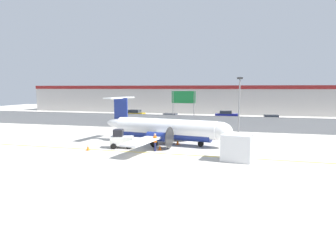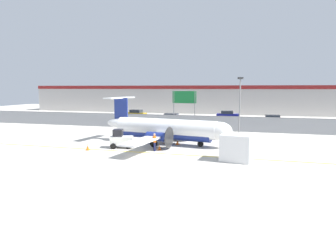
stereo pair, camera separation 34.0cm
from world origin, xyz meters
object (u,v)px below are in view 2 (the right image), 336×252
(traffic_cone_far_right, at_px, (159,147))
(parked_car_0, at_px, (136,114))
(ground_crew_worker, at_px, (154,141))
(highway_sign, at_px, (184,100))
(baggage_tug, at_px, (121,139))
(parked_car_3, at_px, (271,120))
(apron_light_pole, at_px, (240,101))
(traffic_cone_near_left, at_px, (132,135))
(traffic_cone_near_right, at_px, (88,147))
(parked_car_2, at_px, (228,115))
(traffic_cone_far_left, at_px, (177,142))
(cargo_container, at_px, (236,148))
(commuter_airplane, at_px, (168,129))
(parked_car_1, at_px, (171,118))

(traffic_cone_far_right, bearing_deg, parked_car_0, 115.78)
(ground_crew_worker, relative_size, highway_sign, 0.31)
(baggage_tug, distance_m, parked_car_3, 27.74)
(apron_light_pole, bearing_deg, baggage_tug, -135.41)
(traffic_cone_near_left, relative_size, traffic_cone_far_right, 1.00)
(parked_car_0, bearing_deg, highway_sign, 143.55)
(baggage_tug, bearing_deg, apron_light_pole, 30.53)
(parked_car_0, bearing_deg, traffic_cone_near_right, 109.23)
(parked_car_2, xyz_separation_m, parked_car_3, (7.37, -6.97, 0.00))
(traffic_cone_near_left, height_order, traffic_cone_near_right, same)
(traffic_cone_near_left, bearing_deg, traffic_cone_far_left, -23.71)
(cargo_container, distance_m, highway_sign, 20.83)
(traffic_cone_far_right, xyz_separation_m, apron_light_pole, (7.08, 10.84, 3.99))
(cargo_container, bearing_deg, traffic_cone_far_left, 146.44)
(baggage_tug, xyz_separation_m, parked_car_0, (-9.42, 27.81, 0.04))
(commuter_airplane, bearing_deg, parked_car_0, 127.57)
(cargo_container, bearing_deg, parked_car_1, 124.57)
(parked_car_0, height_order, parked_car_1, same)
(parked_car_0, bearing_deg, parked_car_3, 175.38)
(traffic_cone_near_left, xyz_separation_m, traffic_cone_far_left, (6.37, -2.80, 0.00))
(parked_car_0, bearing_deg, cargo_container, 130.95)
(parked_car_1, relative_size, parked_car_3, 1.00)
(ground_crew_worker, bearing_deg, traffic_cone_near_right, 165.45)
(cargo_container, bearing_deg, traffic_cone_near_left, 154.49)
(cargo_container, relative_size, parked_car_2, 0.62)
(traffic_cone_near_right, xyz_separation_m, highway_sign, (5.53, 18.28, 3.83))
(ground_crew_worker, distance_m, parked_car_2, 30.76)
(parked_car_2, xyz_separation_m, highway_sign, (-5.43, -13.47, 3.24))
(baggage_tug, bearing_deg, cargo_container, -25.91)
(ground_crew_worker, xyz_separation_m, traffic_cone_near_right, (-6.35, -1.34, -0.64))
(cargo_container, distance_m, traffic_cone_far_right, 7.79)
(ground_crew_worker, xyz_separation_m, traffic_cone_far_right, (0.30, 0.60, -0.64))
(traffic_cone_far_left, height_order, parked_car_1, parked_car_1)
(baggage_tug, xyz_separation_m, parked_car_2, (8.28, 29.88, 0.04))
(commuter_airplane, distance_m, parked_car_2, 26.95)
(cargo_container, bearing_deg, commuter_airplane, 150.55)
(cargo_container, relative_size, parked_car_3, 0.62)
(ground_crew_worker, distance_m, traffic_cone_far_left, 4.04)
(traffic_cone_near_left, height_order, parked_car_0, parked_car_0)
(commuter_airplane, distance_m, parked_car_1, 18.72)
(traffic_cone_near_right, distance_m, traffic_cone_far_left, 9.22)
(parked_car_2, bearing_deg, highway_sign, -114.89)
(parked_car_2, distance_m, parked_car_3, 10.14)
(baggage_tug, distance_m, parked_car_0, 29.36)
(commuter_airplane, xyz_separation_m, parked_car_1, (-4.51, 18.15, -0.71))
(traffic_cone_far_left, distance_m, parked_car_0, 28.51)
(traffic_cone_near_left, bearing_deg, highway_sign, 67.95)
(parked_car_1, bearing_deg, highway_sign, 126.43)
(baggage_tug, bearing_deg, traffic_cone_near_right, -159.17)
(highway_sign, bearing_deg, parked_car_3, 26.93)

